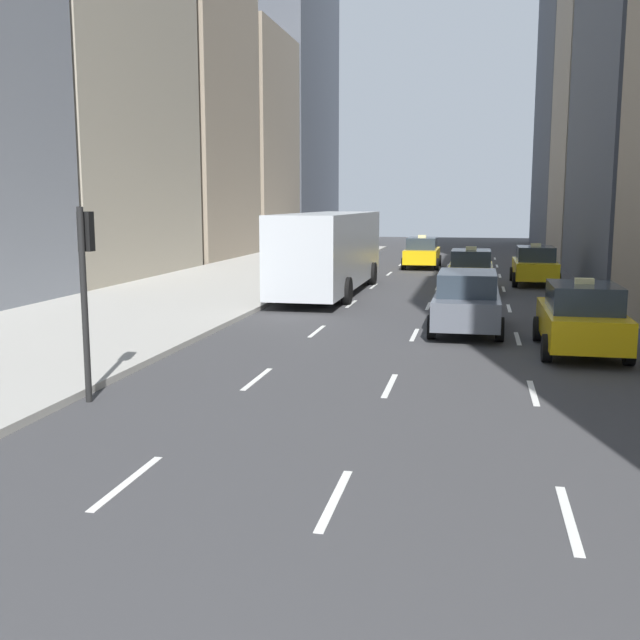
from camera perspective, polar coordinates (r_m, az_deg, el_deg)
The scene contains 10 objects.
sidewalk_left at distance 30.14m, azimuth -10.14°, elevation 1.95°, with size 8.00×66.00×0.15m, color #ADAAA3.
lane_markings at distance 24.07m, azimuth 7.80°, elevation 0.10°, with size 5.72×56.00×0.01m.
building_row_left at distance 48.12m, azimuth -11.60°, elevation 21.85°, with size 6.00×83.18×35.68m.
taxi_lead at distance 42.70m, azimuth 7.78°, elevation 5.12°, with size 2.02×4.40×1.87m.
taxi_second at distance 31.96m, azimuth 11.40°, elevation 3.76°, with size 2.02×4.40×1.87m.
taxi_third at distance 19.43m, azimuth 19.29°, elevation 0.18°, with size 2.02×4.40×1.87m.
taxi_fourth at distance 35.10m, azimuth 16.04°, elevation 4.04°, with size 2.02×4.40×1.87m.
sedan_black_near at distance 21.81m, azimuth 11.12°, elevation 1.44°, with size 2.02×4.85×1.74m.
city_bus at distance 30.44m, azimuth 0.75°, elevation 5.40°, with size 2.80×11.61×3.25m.
traffic_light_pole at distance 14.33m, azimuth -17.44°, elevation 3.48°, with size 0.24×0.42×3.60m.
Camera 1 is at (4.25, -0.73, 3.67)m, focal length 42.00 mm.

